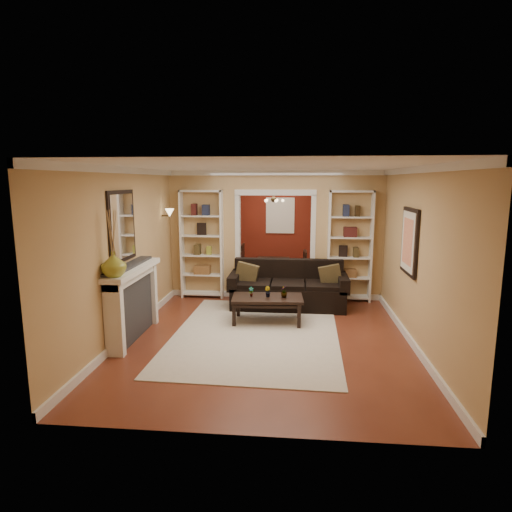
# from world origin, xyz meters

# --- Properties ---
(floor) EXTENTS (8.00, 8.00, 0.00)m
(floor) POSITION_xyz_m (0.00, 0.00, 0.00)
(floor) COLOR brown
(floor) RESTS_ON ground
(ceiling) EXTENTS (8.00, 8.00, 0.00)m
(ceiling) POSITION_xyz_m (0.00, 0.00, 2.70)
(ceiling) COLOR white
(ceiling) RESTS_ON ground
(wall_back) EXTENTS (8.00, 0.00, 8.00)m
(wall_back) POSITION_xyz_m (0.00, 4.00, 1.35)
(wall_back) COLOR tan
(wall_back) RESTS_ON ground
(wall_front) EXTENTS (8.00, 0.00, 8.00)m
(wall_front) POSITION_xyz_m (0.00, -4.00, 1.35)
(wall_front) COLOR tan
(wall_front) RESTS_ON ground
(wall_left) EXTENTS (0.00, 8.00, 8.00)m
(wall_left) POSITION_xyz_m (-2.25, 0.00, 1.35)
(wall_left) COLOR tan
(wall_left) RESTS_ON ground
(wall_right) EXTENTS (0.00, 8.00, 8.00)m
(wall_right) POSITION_xyz_m (2.25, 0.00, 1.35)
(wall_right) COLOR tan
(wall_right) RESTS_ON ground
(partition_wall) EXTENTS (4.50, 0.15, 2.70)m
(partition_wall) POSITION_xyz_m (0.00, 1.20, 1.35)
(partition_wall) COLOR tan
(partition_wall) RESTS_ON floor
(red_back_panel) EXTENTS (4.44, 0.04, 2.64)m
(red_back_panel) POSITION_xyz_m (0.00, 3.97, 1.32)
(red_back_panel) COLOR maroon
(red_back_panel) RESTS_ON floor
(dining_window) EXTENTS (0.78, 0.03, 0.98)m
(dining_window) POSITION_xyz_m (0.00, 3.93, 1.55)
(dining_window) COLOR #8CA5CC
(dining_window) RESTS_ON wall_back
(area_rug) EXTENTS (2.76, 3.79, 0.01)m
(area_rug) POSITION_xyz_m (-0.19, -1.14, 0.01)
(area_rug) COLOR beige
(area_rug) RESTS_ON floor
(sofa) EXTENTS (2.32, 1.00, 0.91)m
(sofa) POSITION_xyz_m (0.30, 0.45, 0.45)
(sofa) COLOR black
(sofa) RESTS_ON floor
(pillow_left) EXTENTS (0.44, 0.18, 0.43)m
(pillow_left) POSITION_xyz_m (-0.52, 0.43, 0.66)
(pillow_left) COLOR brown
(pillow_left) RESTS_ON sofa
(pillow_right) EXTENTS (0.41, 0.13, 0.41)m
(pillow_right) POSITION_xyz_m (1.13, 0.43, 0.65)
(pillow_right) COLOR brown
(pillow_right) RESTS_ON sofa
(coffee_table) EXTENTS (1.28, 0.74, 0.47)m
(coffee_table) POSITION_xyz_m (-0.04, -0.54, 0.23)
(coffee_table) COLOR black
(coffee_table) RESTS_ON floor
(plant_left) EXTENTS (0.10, 0.08, 0.17)m
(plant_left) POSITION_xyz_m (-0.33, -0.54, 0.56)
(plant_left) COLOR #336626
(plant_left) RESTS_ON coffee_table
(plant_center) EXTENTS (0.13, 0.13, 0.19)m
(plant_center) POSITION_xyz_m (-0.04, -0.54, 0.56)
(plant_center) COLOR #336626
(plant_center) RESTS_ON coffee_table
(plant_right) EXTENTS (0.14, 0.14, 0.21)m
(plant_right) POSITION_xyz_m (0.25, -0.54, 0.57)
(plant_right) COLOR #336626
(plant_right) RESTS_ON coffee_table
(bookshelf_left) EXTENTS (0.90, 0.30, 2.30)m
(bookshelf_left) POSITION_xyz_m (-1.55, 1.03, 1.15)
(bookshelf_left) COLOR white
(bookshelf_left) RESTS_ON floor
(bookshelf_right) EXTENTS (0.90, 0.30, 2.30)m
(bookshelf_right) POSITION_xyz_m (1.55, 1.03, 1.15)
(bookshelf_right) COLOR white
(bookshelf_right) RESTS_ON floor
(fireplace) EXTENTS (0.32, 1.70, 1.16)m
(fireplace) POSITION_xyz_m (-2.09, -1.50, 0.58)
(fireplace) COLOR white
(fireplace) RESTS_ON floor
(vase) EXTENTS (0.39, 0.39, 0.36)m
(vase) POSITION_xyz_m (-2.09, -2.19, 1.34)
(vase) COLOR olive
(vase) RESTS_ON fireplace
(mirror) EXTENTS (0.03, 0.95, 1.10)m
(mirror) POSITION_xyz_m (-2.23, -1.50, 1.80)
(mirror) COLOR silver
(mirror) RESTS_ON wall_left
(wall_sconce) EXTENTS (0.18, 0.18, 0.22)m
(wall_sconce) POSITION_xyz_m (-2.15, 0.55, 1.83)
(wall_sconce) COLOR #FFE0A5
(wall_sconce) RESTS_ON wall_left
(framed_art) EXTENTS (0.04, 0.85, 1.05)m
(framed_art) POSITION_xyz_m (2.21, -1.00, 1.55)
(framed_art) COLOR black
(framed_art) RESTS_ON wall_right
(dining_table) EXTENTS (1.49, 0.83, 0.52)m
(dining_table) POSITION_xyz_m (-0.11, 2.53, 0.26)
(dining_table) COLOR black
(dining_table) RESTS_ON floor
(dining_chair_nw) EXTENTS (0.54, 0.54, 0.82)m
(dining_chair_nw) POSITION_xyz_m (-0.66, 2.23, 0.41)
(dining_chair_nw) COLOR black
(dining_chair_nw) RESTS_ON floor
(dining_chair_ne) EXTENTS (0.51, 0.51, 0.87)m
(dining_chair_ne) POSITION_xyz_m (0.44, 2.23, 0.44)
(dining_chair_ne) COLOR black
(dining_chair_ne) RESTS_ON floor
(dining_chair_sw) EXTENTS (0.59, 0.59, 0.93)m
(dining_chair_sw) POSITION_xyz_m (-0.66, 2.83, 0.46)
(dining_chair_sw) COLOR black
(dining_chair_sw) RESTS_ON floor
(dining_chair_se) EXTENTS (0.45, 0.45, 0.79)m
(dining_chair_se) POSITION_xyz_m (0.44, 2.83, 0.39)
(dining_chair_se) COLOR black
(dining_chair_se) RESTS_ON floor
(chandelier) EXTENTS (0.50, 0.50, 0.30)m
(chandelier) POSITION_xyz_m (0.00, 2.70, 2.02)
(chandelier) COLOR #3B2E1A
(chandelier) RESTS_ON ceiling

